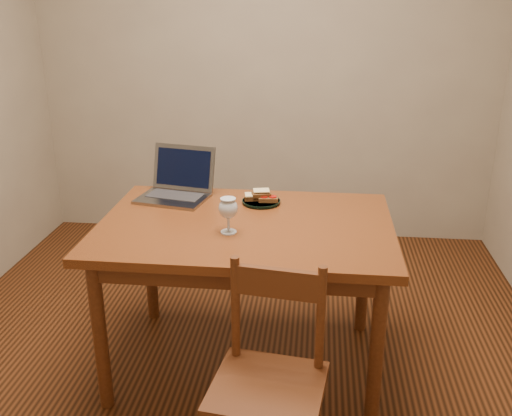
# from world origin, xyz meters

# --- Properties ---
(floor) EXTENTS (3.20, 3.20, 0.02)m
(floor) POSITION_xyz_m (0.00, 0.00, -0.01)
(floor) COLOR black
(floor) RESTS_ON ground
(back_wall) EXTENTS (3.20, 0.02, 2.60)m
(back_wall) POSITION_xyz_m (0.00, 1.61, 1.30)
(back_wall) COLOR gray
(back_wall) RESTS_ON floor
(front_wall) EXTENTS (3.20, 0.02, 2.60)m
(front_wall) POSITION_xyz_m (0.00, -1.61, 1.30)
(front_wall) COLOR gray
(front_wall) RESTS_ON floor
(table) EXTENTS (1.30, 0.90, 0.74)m
(table) POSITION_xyz_m (0.07, -0.05, 0.65)
(table) COLOR #4C210C
(table) RESTS_ON floor
(chair) EXTENTS (0.43, 0.42, 0.42)m
(chair) POSITION_xyz_m (0.24, -0.72, 0.45)
(chair) COLOR #42200D
(chair) RESTS_ON floor
(plate) EXTENTS (0.19, 0.19, 0.02)m
(plate) POSITION_xyz_m (0.12, 0.20, 0.75)
(plate) COLOR black
(plate) RESTS_ON table
(sandwich_cheese) EXTENTS (0.11, 0.07, 0.03)m
(sandwich_cheese) POSITION_xyz_m (0.08, 0.21, 0.77)
(sandwich_cheese) COLOR #381E0C
(sandwich_cheese) RESTS_ON plate
(sandwich_tomato) EXTENTS (0.10, 0.06, 0.03)m
(sandwich_tomato) POSITION_xyz_m (0.15, 0.19, 0.77)
(sandwich_tomato) COLOR #381E0C
(sandwich_tomato) RESTS_ON plate
(sandwich_top) EXTENTS (0.10, 0.08, 0.03)m
(sandwich_top) POSITION_xyz_m (0.12, 0.20, 0.79)
(sandwich_top) COLOR #381E0C
(sandwich_top) RESTS_ON plate
(milk_glass) EXTENTS (0.08, 0.08, 0.16)m
(milk_glass) POSITION_xyz_m (0.01, -0.18, 0.82)
(milk_glass) COLOR white
(milk_glass) RESTS_ON table
(laptop) EXTENTS (0.38, 0.36, 0.24)m
(laptop) POSITION_xyz_m (-0.31, 0.26, 0.80)
(laptop) COLOR slate
(laptop) RESTS_ON table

